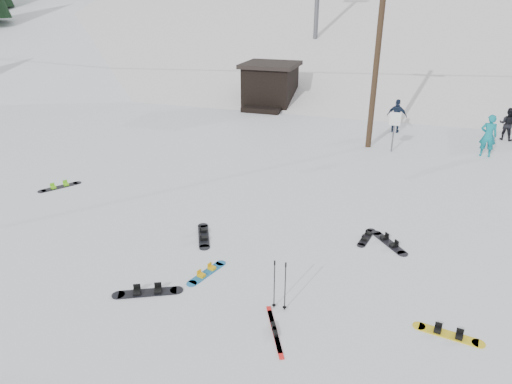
% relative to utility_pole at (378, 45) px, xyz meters
% --- Properties ---
extents(ground, '(200.00, 200.00, 0.00)m').
position_rel_utility_pole_xyz_m(ground, '(-2.00, -14.00, -4.68)').
color(ground, white).
rests_on(ground, ground).
extents(ski_slope, '(60.00, 85.24, 65.97)m').
position_rel_utility_pole_xyz_m(ski_slope, '(-2.00, 41.00, -16.68)').
color(ski_slope, white).
rests_on(ski_slope, ground).
extents(ridge_left, '(47.54, 95.03, 58.38)m').
position_rel_utility_pole_xyz_m(ridge_left, '(-38.00, 34.00, -15.68)').
color(ridge_left, white).
rests_on(ridge_left, ground).
extents(treeline_left, '(20.00, 64.00, 10.00)m').
position_rel_utility_pole_xyz_m(treeline_left, '(-36.00, 26.00, -4.68)').
color(treeline_left, black).
rests_on(treeline_left, ground).
extents(treeline_crest, '(50.00, 6.00, 10.00)m').
position_rel_utility_pole_xyz_m(treeline_crest, '(-2.00, 72.00, -4.68)').
color(treeline_crest, black).
rests_on(treeline_crest, ski_slope).
extents(utility_pole, '(2.00, 0.26, 9.00)m').
position_rel_utility_pole_xyz_m(utility_pole, '(0.00, 0.00, 0.00)').
color(utility_pole, '#3A2819').
rests_on(utility_pole, ground).
extents(trail_sign, '(0.50, 0.09, 1.85)m').
position_rel_utility_pole_xyz_m(trail_sign, '(1.10, -0.42, -3.41)').
color(trail_sign, '#595B60').
rests_on(trail_sign, ground).
extents(lift_hut, '(3.40, 4.10, 2.75)m').
position_rel_utility_pole_xyz_m(lift_hut, '(-7.00, 6.94, -3.32)').
color(lift_hut, black).
rests_on(lift_hut, ground).
extents(hero_snowboard, '(0.60, 1.37, 0.10)m').
position_rel_utility_pole_xyz_m(hero_snowboard, '(-2.92, -12.40, -4.66)').
color(hero_snowboard, '#1B71B2').
rests_on(hero_snowboard, ground).
extents(hero_skis, '(0.84, 1.56, 0.09)m').
position_rel_utility_pole_xyz_m(hero_skis, '(-0.61, -13.99, -4.66)').
color(hero_skis, red).
rests_on(hero_skis, ground).
extents(ski_poles, '(0.35, 0.09, 1.26)m').
position_rel_utility_pole_xyz_m(ski_poles, '(-0.73, -13.19, -4.03)').
color(ski_poles, black).
rests_on(ski_poles, ground).
extents(board_scatter_a, '(1.57, 0.94, 0.12)m').
position_rel_utility_pole_xyz_m(board_scatter_a, '(-3.94, -13.64, -4.65)').
color(board_scatter_a, black).
rests_on(board_scatter_a, ground).
extents(board_scatter_b, '(0.92, 1.54, 0.12)m').
position_rel_utility_pole_xyz_m(board_scatter_b, '(-3.82, -10.60, -4.65)').
color(board_scatter_b, black).
rests_on(board_scatter_b, ground).
extents(board_scatter_c, '(1.00, 1.40, 0.11)m').
position_rel_utility_pole_xyz_m(board_scatter_c, '(-10.57, -8.81, -4.65)').
color(board_scatter_c, black).
rests_on(board_scatter_c, ground).
extents(board_scatter_d, '(1.11, 1.31, 0.11)m').
position_rel_utility_pole_xyz_m(board_scatter_d, '(1.51, -9.28, -4.65)').
color(board_scatter_d, black).
rests_on(board_scatter_d, ground).
extents(board_scatter_e, '(1.46, 0.46, 0.10)m').
position_rel_utility_pole_xyz_m(board_scatter_e, '(2.94, -12.94, -4.65)').
color(board_scatter_e, yellow).
rests_on(board_scatter_e, ground).
extents(board_scatter_f, '(0.44, 1.28, 0.09)m').
position_rel_utility_pole_xyz_m(board_scatter_f, '(0.85, -9.16, -4.66)').
color(board_scatter_f, black).
rests_on(board_scatter_f, ground).
extents(skier_teal, '(0.72, 0.49, 1.91)m').
position_rel_utility_pole_xyz_m(skier_teal, '(5.13, 0.24, -3.73)').
color(skier_teal, '#0D7784').
rests_on(skier_teal, ground).
extents(skier_dark, '(0.96, 0.87, 1.62)m').
position_rel_utility_pole_xyz_m(skier_dark, '(6.39, 3.33, -3.87)').
color(skier_dark, black).
rests_on(skier_dark, ground).
extents(skier_navy, '(1.07, 0.55, 1.74)m').
position_rel_utility_pole_xyz_m(skier_navy, '(1.11, 3.01, -3.81)').
color(skier_navy, '#162237').
rests_on(skier_navy, ground).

